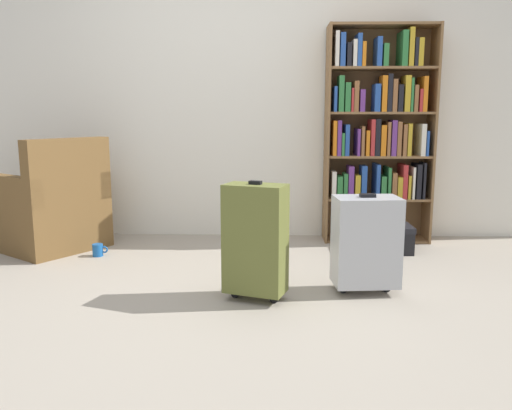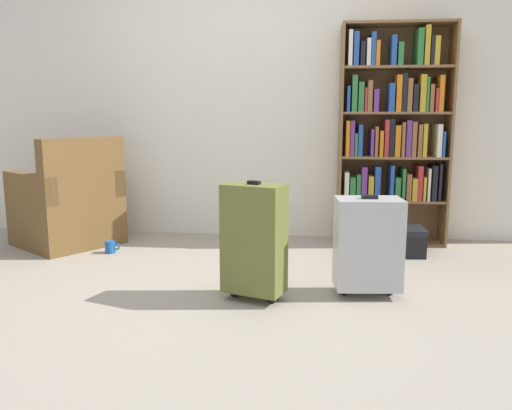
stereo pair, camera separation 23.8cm
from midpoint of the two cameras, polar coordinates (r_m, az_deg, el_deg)
name	(u,v)px [view 2 (the right image)]	position (r m, az deg, el deg)	size (l,w,h in m)	color
ground_plane	(224,303)	(3.08, -1.24, -10.66)	(10.42, 10.42, 0.00)	#9E9384
back_wall	(257,88)	(4.66, 1.57, 12.64)	(5.96, 0.10, 2.60)	silver
bookshelf	(394,128)	(4.50, 16.32, 8.06)	(0.89, 0.28, 1.80)	brown
armchair	(69,207)	(4.55, -18.40, -0.26)	(0.97, 0.97, 0.90)	brown
mug	(110,247)	(4.24, -14.10, -4.50)	(0.12, 0.08, 0.10)	#1959A5
storage_box	(398,240)	(4.24, 16.85, -3.70)	(0.40, 0.29, 0.21)	black
suitcase_silver	(368,243)	(3.21, 14.24, -4.11)	(0.41, 0.29, 0.61)	#B7BABF
suitcase_olive	(254,239)	(3.02, 2.04, -3.76)	(0.40, 0.30, 0.71)	brown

